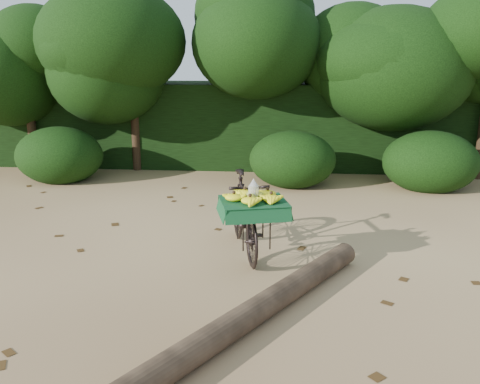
{
  "coord_description": "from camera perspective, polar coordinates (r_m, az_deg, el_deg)",
  "views": [
    {
      "loc": [
        1.36,
        -5.02,
        2.37
      ],
      "look_at": [
        0.87,
        0.46,
        0.89
      ],
      "focal_mm": 38.0,
      "sensor_mm": 36.0,
      "label": 1
    }
  ],
  "objects": [
    {
      "name": "hedge_backdrop",
      "position": [
        11.5,
        -1.7,
        7.69
      ],
      "size": [
        26.0,
        1.8,
        1.8
      ],
      "primitive_type": "cube",
      "color": "black",
      "rests_on": "ground"
    },
    {
      "name": "ground",
      "position": [
        5.72,
        -9.22,
        -9.65
      ],
      "size": [
        80.0,
        80.0,
        0.0
      ],
      "primitive_type": "plane",
      "color": "tan",
      "rests_on": "ground"
    },
    {
      "name": "fallen_log",
      "position": [
        4.82,
        2.43,
        -12.79
      ],
      "size": [
        2.05,
        2.98,
        0.25
      ],
      "primitive_type": "cylinder",
      "rotation": [
        1.57,
        0.0,
        -0.58
      ],
      "color": "brown",
      "rests_on": "ground"
    },
    {
      "name": "bush_clumps",
      "position": [
        9.56,
        -0.11,
        3.45
      ],
      "size": [
        8.8,
        1.7,
        0.9
      ],
      "primitive_type": null,
      "color": "black",
      "rests_on": "ground"
    },
    {
      "name": "tree_row",
      "position": [
        10.72,
        -5.81,
        12.99
      ],
      "size": [
        14.5,
        2.0,
        4.0
      ],
      "primitive_type": null,
      "color": "black",
      "rests_on": "ground"
    },
    {
      "name": "vendor_bicycle",
      "position": [
        6.21,
        0.51,
        -2.39
      ],
      "size": [
        1.0,
        1.82,
        1.0
      ],
      "rotation": [
        0.0,
        0.0,
        0.25
      ],
      "color": "black",
      "rests_on": "ground"
    },
    {
      "name": "leaf_litter",
      "position": [
        6.3,
        -7.77,
        -7.17
      ],
      "size": [
        7.0,
        7.3,
        0.01
      ],
      "primitive_type": null,
      "color": "#432B12",
      "rests_on": "ground"
    }
  ]
}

